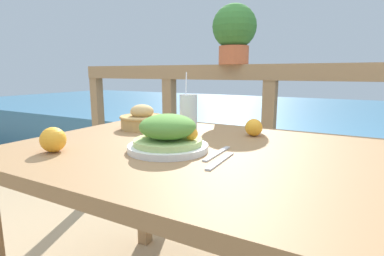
% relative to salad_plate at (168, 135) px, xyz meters
% --- Properties ---
extents(patio_table, '(1.27, 0.92, 0.73)m').
position_rel_salad_plate_xyz_m(patio_table, '(0.08, 0.08, -0.13)').
color(patio_table, '#997047').
rests_on(patio_table, ground_plane).
extents(railing_fence, '(2.80, 0.08, 1.02)m').
position_rel_salad_plate_xyz_m(railing_fence, '(0.08, 0.92, -0.07)').
color(railing_fence, '#937551').
rests_on(railing_fence, ground_plane).
extents(sea_backdrop, '(12.00, 4.00, 0.48)m').
position_rel_salad_plate_xyz_m(sea_backdrop, '(0.08, 3.42, -0.53)').
color(sea_backdrop, teal).
rests_on(sea_backdrop, ground_plane).
extents(salad_plate, '(0.26, 0.26, 0.12)m').
position_rel_salad_plate_xyz_m(salad_plate, '(0.00, 0.00, 0.00)').
color(salad_plate, silver).
rests_on(salad_plate, patio_table).
extents(drink_glass, '(0.07, 0.08, 0.25)m').
position_rel_salad_plate_xyz_m(drink_glass, '(-0.09, 0.30, 0.03)').
color(drink_glass, silver).
rests_on(drink_glass, patio_table).
extents(bread_basket, '(0.20, 0.20, 0.11)m').
position_rel_salad_plate_xyz_m(bread_basket, '(-0.31, 0.26, -0.01)').
color(bread_basket, tan).
rests_on(bread_basket, patio_table).
extents(potted_plant, '(0.26, 0.26, 0.34)m').
position_rel_salad_plate_xyz_m(potted_plant, '(-0.14, 0.92, 0.43)').
color(potted_plant, '#B75B38').
rests_on(potted_plant, railing_fence).
extents(fork, '(0.02, 0.18, 0.00)m').
position_rel_salad_plate_xyz_m(fork, '(0.16, 0.03, -0.05)').
color(fork, silver).
rests_on(fork, patio_table).
extents(knife, '(0.02, 0.18, 0.00)m').
position_rel_salad_plate_xyz_m(knife, '(0.20, -0.03, -0.05)').
color(knife, silver).
rests_on(knife, patio_table).
extents(orange_near_basket, '(0.07, 0.07, 0.07)m').
position_rel_salad_plate_xyz_m(orange_near_basket, '(0.17, 0.35, -0.02)').
color(orange_near_basket, '#F9A328').
rests_on(orange_near_basket, patio_table).
extents(orange_near_glass, '(0.08, 0.08, 0.08)m').
position_rel_salad_plate_xyz_m(orange_near_glass, '(-0.30, -0.19, -0.01)').
color(orange_near_glass, '#F9A328').
rests_on(orange_near_glass, patio_table).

